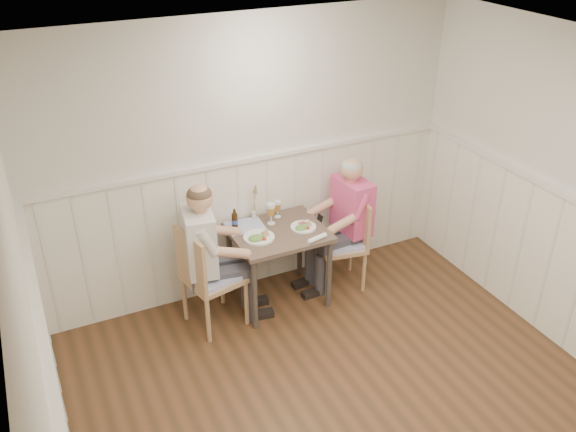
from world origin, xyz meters
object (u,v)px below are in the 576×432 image
object	(u,v)px
diner_cream	(206,266)
chair_right	(346,239)
beer_bottle	(235,220)
dining_table	(279,241)
chair_left	(207,275)
man_in_pink	(347,230)
grass_vase	(253,203)

from	to	relation	value
diner_cream	chair_right	bearing A→B (deg)	-0.26
chair_right	beer_bottle	distance (m)	1.12
dining_table	chair_left	world-z (taller)	chair_left
beer_bottle	man_in_pink	bearing A→B (deg)	-8.48
dining_table	man_in_pink	bearing A→B (deg)	2.48
chair_right	grass_vase	world-z (taller)	grass_vase
man_in_pink	chair_left	bearing A→B (deg)	-175.65
man_in_pink	diner_cream	bearing A→B (deg)	-178.00
dining_table	chair_left	distance (m)	0.73
man_in_pink	grass_vase	xyz separation A→B (m)	(-0.86, 0.26, 0.36)
dining_table	chair_right	xyz separation A→B (m)	(0.70, -0.02, -0.15)
man_in_pink	beer_bottle	world-z (taller)	man_in_pink
chair_right	diner_cream	xyz separation A→B (m)	(-1.40, 0.01, 0.08)
man_in_pink	grass_vase	bearing A→B (deg)	162.93
chair_right	chair_left	size ratio (longest dim) A/B	0.93
diner_cream	beer_bottle	world-z (taller)	diner_cream
dining_table	chair_left	size ratio (longest dim) A/B	0.85
chair_left	grass_vase	xyz separation A→B (m)	(0.60, 0.37, 0.38)
dining_table	chair_right	size ratio (longest dim) A/B	0.91
dining_table	beer_bottle	distance (m)	0.44
diner_cream	dining_table	bearing A→B (deg)	1.49
man_in_pink	dining_table	bearing A→B (deg)	-177.52
diner_cream	grass_vase	distance (m)	0.74
diner_cream	beer_bottle	size ratio (longest dim) A/B	6.76
chair_right	man_in_pink	bearing A→B (deg)	52.12
chair_right	diner_cream	size ratio (longest dim) A/B	0.66
chair_right	beer_bottle	xyz separation A→B (m)	(-1.04, 0.22, 0.34)
chair_left	grass_vase	distance (m)	0.80
chair_left	man_in_pink	size ratio (longest dim) A/B	0.74
dining_table	man_in_pink	size ratio (longest dim) A/B	0.63
dining_table	diner_cream	bearing A→B (deg)	-178.51
diner_cream	man_in_pink	bearing A→B (deg)	2.00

